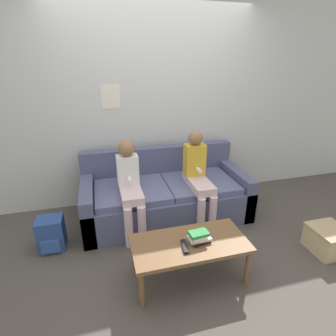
{
  "coord_description": "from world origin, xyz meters",
  "views": [
    {
      "loc": [
        -0.72,
        -2.27,
        1.86
      ],
      "look_at": [
        0.0,
        0.43,
        0.7
      ],
      "focal_mm": 28.0,
      "sensor_mm": 36.0,
      "label": 1
    }
  ],
  "objects_px": {
    "backpack": "(51,234)",
    "person_right": "(198,174)",
    "person_left": "(130,183)",
    "storage_box": "(328,240)",
    "couch": "(165,195)",
    "coffee_table": "(190,246)",
    "tv_remote": "(185,247)"
  },
  "relations": [
    {
      "from": "person_left",
      "to": "tv_remote",
      "type": "xyz_separation_m",
      "value": [
        0.33,
        -0.94,
        -0.2
      ]
    },
    {
      "from": "backpack",
      "to": "couch",
      "type": "bearing_deg",
      "value": 14.52
    },
    {
      "from": "coffee_table",
      "to": "tv_remote",
      "type": "relative_size",
      "value": 5.84
    },
    {
      "from": "couch",
      "to": "person_left",
      "type": "bearing_deg",
      "value": -155.35
    },
    {
      "from": "person_left",
      "to": "storage_box",
      "type": "bearing_deg",
      "value": -25.69
    },
    {
      "from": "tv_remote",
      "to": "backpack",
      "type": "height_order",
      "value": "tv_remote"
    },
    {
      "from": "tv_remote",
      "to": "coffee_table",
      "type": "bearing_deg",
      "value": 49.21
    },
    {
      "from": "couch",
      "to": "person_left",
      "type": "distance_m",
      "value": 0.6
    },
    {
      "from": "person_left",
      "to": "tv_remote",
      "type": "height_order",
      "value": "person_left"
    },
    {
      "from": "backpack",
      "to": "coffee_table",
      "type": "bearing_deg",
      "value": -30.72
    },
    {
      "from": "couch",
      "to": "coffee_table",
      "type": "xyz_separation_m",
      "value": [
        -0.06,
        -1.09,
        0.07
      ]
    },
    {
      "from": "person_left",
      "to": "storage_box",
      "type": "height_order",
      "value": "person_left"
    },
    {
      "from": "person_left",
      "to": "tv_remote",
      "type": "bearing_deg",
      "value": -70.5
    },
    {
      "from": "person_right",
      "to": "storage_box",
      "type": "relative_size",
      "value": 3.01
    },
    {
      "from": "person_right",
      "to": "tv_remote",
      "type": "relative_size",
      "value": 6.32
    },
    {
      "from": "person_right",
      "to": "couch",
      "type": "bearing_deg",
      "value": 149.44
    },
    {
      "from": "couch",
      "to": "person_left",
      "type": "relative_size",
      "value": 1.91
    },
    {
      "from": "storage_box",
      "to": "person_right",
      "type": "bearing_deg",
      "value": 140.06
    },
    {
      "from": "coffee_table",
      "to": "person_left",
      "type": "bearing_deg",
      "value": 114.44
    },
    {
      "from": "coffee_table",
      "to": "tv_remote",
      "type": "height_order",
      "value": "tv_remote"
    },
    {
      "from": "coffee_table",
      "to": "backpack",
      "type": "relative_size",
      "value": 2.87
    },
    {
      "from": "coffee_table",
      "to": "person_left",
      "type": "height_order",
      "value": "person_left"
    },
    {
      "from": "coffee_table",
      "to": "storage_box",
      "type": "height_order",
      "value": "coffee_table"
    },
    {
      "from": "person_left",
      "to": "couch",
      "type": "bearing_deg",
      "value": 24.65
    },
    {
      "from": "tv_remote",
      "to": "person_left",
      "type": "bearing_deg",
      "value": 117.26
    },
    {
      "from": "person_left",
      "to": "backpack",
      "type": "distance_m",
      "value": 0.97
    },
    {
      "from": "tv_remote",
      "to": "couch",
      "type": "bearing_deg",
      "value": 91.58
    },
    {
      "from": "tv_remote",
      "to": "backpack",
      "type": "relative_size",
      "value": 0.49
    },
    {
      "from": "couch",
      "to": "person_right",
      "type": "height_order",
      "value": "person_right"
    },
    {
      "from": "couch",
      "to": "storage_box",
      "type": "distance_m",
      "value": 1.84
    },
    {
      "from": "storage_box",
      "to": "person_left",
      "type": "bearing_deg",
      "value": 154.31
    },
    {
      "from": "backpack",
      "to": "person_right",
      "type": "bearing_deg",
      "value": 4.62
    }
  ]
}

